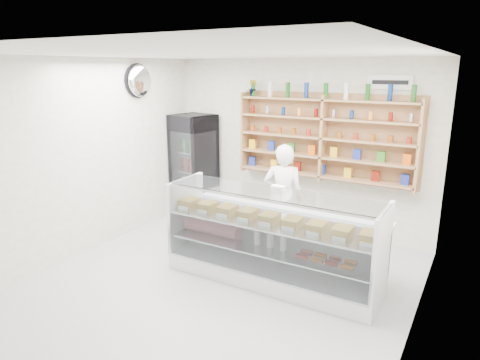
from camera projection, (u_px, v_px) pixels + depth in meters
The scene contains 8 objects.
room at pixel (213, 179), 4.96m from camera, with size 5.00×5.00×5.00m.
display_counter at pixel (272, 255), 5.44m from camera, with size 2.73×0.82×1.19m.
shop_worker at pixel (283, 198), 6.28m from camera, with size 0.58×0.38×1.60m, color white.
drinks_cooler at pixel (194, 166), 7.76m from camera, with size 0.75×0.74×1.85m.
wall_shelving at pixel (323, 138), 6.62m from camera, with size 2.84×0.28×1.33m.
potted_plant at pixel (253, 88), 7.04m from camera, with size 0.15×0.12×0.27m, color #1E6626.
security_mirror at pixel (140, 81), 6.75m from camera, with size 0.15×0.50×0.50m, color silver.
wall_sign at pixel (390, 82), 6.08m from camera, with size 0.62×0.03×0.20m, color white.
Camera 1 is at (2.69, -3.99, 2.65)m, focal length 32.00 mm.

